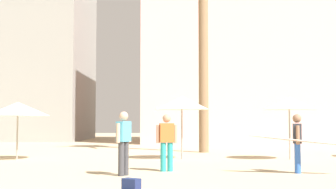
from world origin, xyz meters
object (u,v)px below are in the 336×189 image
at_px(person_mid_center, 122,140).
at_px(cafe_umbrella_2, 287,103).
at_px(cafe_umbrella_0, 16,109).
at_px(cafe_umbrella_1, 180,103).
at_px(person_mid_right, 296,141).
at_px(person_mid_left, 165,140).

bearing_deg(person_mid_center, cafe_umbrella_2, 72.40).
height_order(cafe_umbrella_0, cafe_umbrella_2, cafe_umbrella_2).
bearing_deg(cafe_umbrella_1, cafe_umbrella_0, -177.01).
height_order(cafe_umbrella_2, person_mid_center, cafe_umbrella_2).
relative_size(cafe_umbrella_1, person_mid_center, 1.44).
xyz_separation_m(cafe_umbrella_1, person_mid_center, (-1.70, -5.60, -1.24)).
height_order(person_mid_right, person_mid_left, person_mid_left).
bearing_deg(person_mid_right, person_mid_center, 18.59).
relative_size(cafe_umbrella_1, cafe_umbrella_2, 1.02).
bearing_deg(cafe_umbrella_1, person_mid_right, -58.90).
bearing_deg(cafe_umbrella_1, person_mid_center, -106.90).
bearing_deg(cafe_umbrella_0, person_mid_right, -27.06).
distance_m(person_mid_left, person_mid_center, 1.57).
bearing_deg(cafe_umbrella_2, person_mid_left, -137.32).
bearing_deg(cafe_umbrella_2, cafe_umbrella_0, -179.39).
height_order(cafe_umbrella_0, cafe_umbrella_1, cafe_umbrella_1).
relative_size(person_mid_right, person_mid_center, 1.65).
xyz_separation_m(cafe_umbrella_1, cafe_umbrella_2, (4.10, -0.21, -0.03)).
height_order(cafe_umbrella_0, person_mid_left, cafe_umbrella_0).
bearing_deg(person_mid_center, person_mid_left, 73.25).
bearing_deg(person_mid_right, cafe_umbrella_1, -46.73).
bearing_deg(cafe_umbrella_0, person_mid_left, -36.55).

